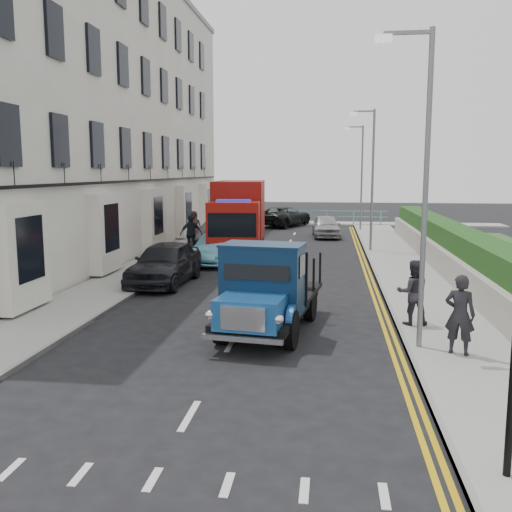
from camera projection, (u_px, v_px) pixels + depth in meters
name	position (u px, v px, depth m)	size (l,w,h in m)	color
ground	(244.00, 322.00, 15.37)	(120.00, 120.00, 0.00)	black
pavement_west	(157.00, 263.00, 24.85)	(2.40, 38.00, 0.12)	gray
pavement_east	(403.00, 268.00, 23.51)	(2.60, 38.00, 0.12)	gray
promenade	(300.00, 223.00, 43.80)	(30.00, 2.50, 0.12)	gray
sea_plane	(313.00, 202.00, 74.21)	(120.00, 120.00, 0.00)	slate
terrace_west	(94.00, 107.00, 28.26)	(6.31, 30.20, 14.25)	silver
garden_east	(452.00, 249.00, 23.14)	(1.45, 28.00, 1.75)	#B2AD9E
seafront_railing	(300.00, 217.00, 42.94)	(13.00, 0.08, 1.11)	#59B2A5
lamp_near	(421.00, 173.00, 12.28)	(1.23, 0.18, 7.00)	slate
lamp_mid	(370.00, 172.00, 27.97)	(1.23, 0.18, 7.00)	slate
lamp_far	(360.00, 172.00, 37.78)	(1.23, 0.18, 7.00)	slate
bedford_lorry	(264.00, 295.00, 13.88)	(2.49, 5.01, 2.28)	black
red_lorry	(238.00, 216.00, 27.55)	(2.84, 6.94, 3.55)	black
parked_car_front	(165.00, 263.00, 20.46)	(1.82, 4.51, 1.54)	black
parked_car_mid	(218.00, 249.00, 24.95)	(1.38, 3.96, 1.30)	#56A0B8
parked_car_rear	(217.00, 234.00, 29.92)	(2.09, 5.15, 1.49)	#99999D
seafront_car_left	(284.00, 216.00, 41.88)	(2.41, 5.22, 1.45)	black
seafront_car_right	(326.00, 226.00, 34.93)	(1.61, 4.01, 1.36)	#A3A2A7
pedestrian_east_near	(460.00, 314.00, 12.20)	(0.64, 0.42, 1.75)	black
pedestrian_east_far	(413.00, 292.00, 14.59)	(0.82, 0.64, 1.68)	#2E2A34
pedestrian_west_near	(191.00, 234.00, 27.58)	(1.07, 0.44, 1.82)	#1C2733
pedestrian_west_far	(194.00, 226.00, 31.85)	(0.84, 0.55, 1.72)	#41312F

